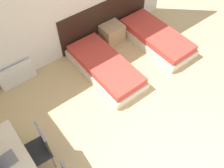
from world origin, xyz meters
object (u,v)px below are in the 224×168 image
bed_near_window (105,67)px  nightstand (112,33)px  bed_near_door (156,38)px  chair_near_laptop (38,148)px  laptop (2,161)px

bed_near_window → nightstand: nightstand is taller
bed_near_door → chair_near_laptop: 3.76m
bed_near_window → chair_near_laptop: size_ratio=2.03×
nightstand → laptop: bearing=-152.2°
nightstand → chair_near_laptop: size_ratio=0.55×
chair_near_laptop → laptop: size_ratio=2.95×
chair_near_laptop → laptop: bearing=-174.3°
bed_near_door → nightstand: (-0.78, 0.75, 0.06)m
bed_near_door → laptop: laptop is taller
bed_near_window → nightstand: (0.78, 0.75, 0.06)m
nightstand → bed_near_window: bearing=-136.2°
bed_near_door → nightstand: size_ratio=3.71×
nightstand → chair_near_laptop: bearing=-148.4°
bed_near_door → nightstand: bearing=136.2°
chair_near_laptop → nightstand: bearing=36.4°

